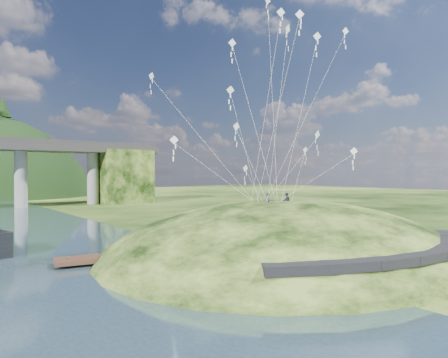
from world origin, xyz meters
TOP-DOWN VIEW (x-y plane):
  - ground at (0.00, 0.00)m, footprint 320.00×320.00m
  - grass_hill at (8.00, 2.00)m, footprint 36.00×32.00m
  - footpath at (7.46, -9.74)m, footprint 22.29×5.84m
  - wooden_dock at (-3.44, 8.09)m, footprint 14.43×5.12m
  - kite_flyers at (7.14, 1.89)m, footprint 2.93×0.95m
  - kite_swarm at (8.31, 4.24)m, footprint 18.48×13.88m

SIDE VIEW (x-z plane):
  - grass_hill at x=8.00m, z-range -8.00..5.00m
  - ground at x=0.00m, z-range 0.00..0.00m
  - wooden_dock at x=-3.44m, z-range -0.06..0.96m
  - footpath at x=7.46m, z-range 1.67..2.50m
  - kite_flyers at x=7.14m, z-range 4.92..6.61m
  - kite_swarm at x=8.31m, z-range 6.22..27.01m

